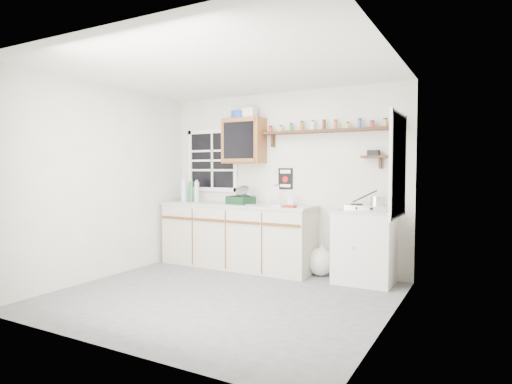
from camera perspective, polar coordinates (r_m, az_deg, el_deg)
room at (r=4.71m, az=-4.73°, el=1.07°), size 3.64×3.24×2.54m
main_cabinet at (r=6.19m, az=-2.58°, el=-5.79°), size 2.31×0.63×0.92m
right_cabinet at (r=5.51m, az=14.24°, el=-7.04°), size 0.73×0.57×0.91m
sink at (r=5.88m, az=1.91°, el=-1.65°), size 0.52×0.44×0.29m
upper_cabinet at (r=6.24m, az=-1.64°, el=6.83°), size 0.60×0.32×0.65m
upper_cabinet_clutter at (r=6.28m, az=-1.67°, el=10.33°), size 0.38×0.24×0.14m
spice_shelf at (r=5.77m, az=9.95°, el=8.14°), size 1.91×0.18×0.35m
secondary_shelf at (r=5.60m, az=15.96°, el=4.61°), size 0.45×0.16×0.24m
warning_sign at (r=6.08m, az=3.95°, el=1.79°), size 0.22×0.02×0.30m
window_back at (r=6.70m, az=-5.83°, el=4.20°), size 0.93×0.03×0.98m
window_right at (r=4.55m, az=18.49°, el=3.38°), size 0.03×0.78×1.08m
water_bottles at (r=6.64m, az=-8.86°, el=0.12°), size 0.28×0.15×0.34m
dish_rack at (r=6.04m, az=-1.95°, el=-0.82°), size 0.41×0.34×0.26m
soap_bottle at (r=5.83m, az=4.58°, el=-0.96°), size 0.10×0.10×0.17m
rag at (r=5.55m, az=4.49°, el=-1.94°), size 0.17×0.15×0.02m
hotplate at (r=5.42m, az=14.55°, el=-2.01°), size 0.53×0.32×0.07m
saucepan at (r=5.39m, az=15.82°, el=-1.13°), size 0.44×0.24×0.19m
trash_bag at (r=5.80m, az=8.58°, el=-9.16°), size 0.39×0.35×0.44m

